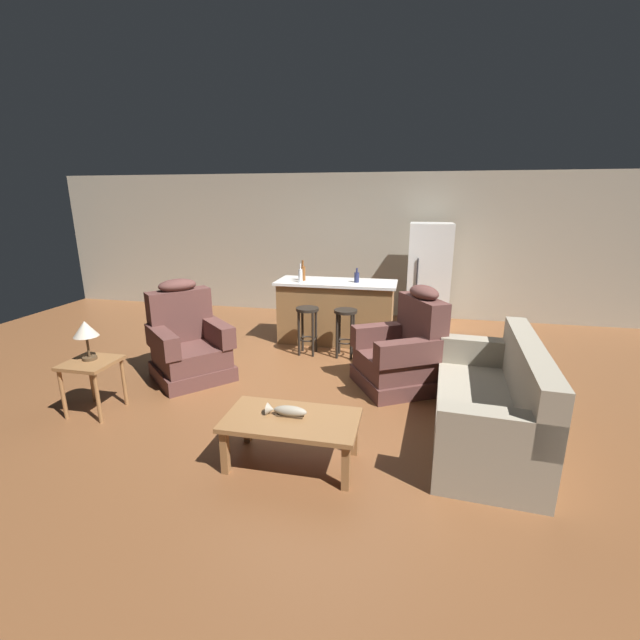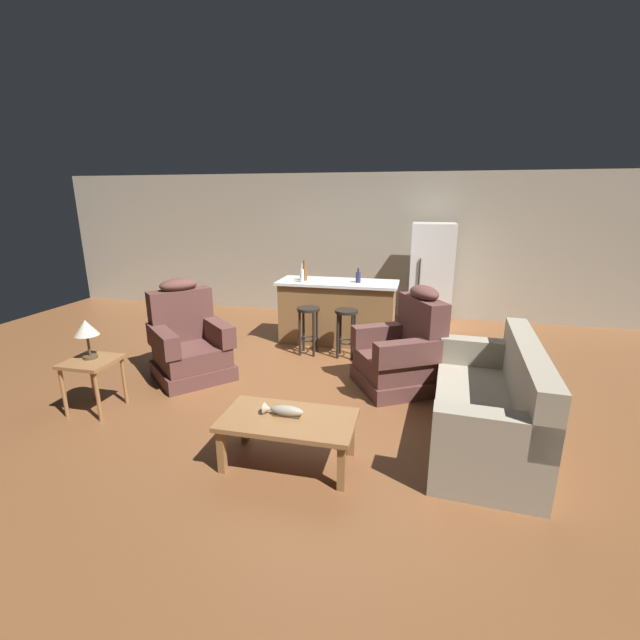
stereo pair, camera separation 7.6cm
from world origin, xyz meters
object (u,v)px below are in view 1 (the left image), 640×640
object	(u,v)px
couch	(492,406)
recliner_near_island	(403,352)
bar_stool_right	(345,324)
recliner_near_lamp	(188,344)
refrigerator	(428,276)
table_lamp	(85,331)
kitchen_island	(336,312)
coffee_table	(292,424)
bottle_wine_dark	(357,277)
bottle_tall_green	(300,275)
bottle_short_amber	(303,273)
end_table	(92,370)
fish_figurine	(286,411)
bar_stool_left	(307,322)

from	to	relation	value
couch	recliner_near_island	distance (m)	1.32
recliner_near_island	bar_stool_right	distance (m)	1.17
recliner_near_lamp	refrigerator	bearing A→B (deg)	87.14
recliner_near_island	table_lamp	world-z (taller)	recliner_near_island
bar_stool_right	kitchen_island	bearing A→B (deg)	111.23
recliner_near_lamp	kitchen_island	distance (m)	2.31
couch	kitchen_island	size ratio (longest dim) A/B	1.09
coffee_table	refrigerator	distance (m)	4.61
bar_stool_right	refrigerator	xyz separation A→B (m)	(1.14, 1.83, 0.41)
kitchen_island	bottle_wine_dark	world-z (taller)	bottle_wine_dark
bottle_tall_green	bottle_short_amber	xyz separation A→B (m)	(-0.00, 0.15, 0.01)
table_lamp	end_table	bearing A→B (deg)	-47.63
coffee_table	kitchen_island	size ratio (longest dim) A/B	0.61
end_table	kitchen_island	bearing A→B (deg)	53.81
couch	bottle_wine_dark	bearing A→B (deg)	-53.42
fish_figurine	recliner_near_lamp	xyz separation A→B (m)	(-1.70, 1.48, -0.04)
table_lamp	bottle_tall_green	size ratio (longest dim) A/B	1.48
end_table	table_lamp	world-z (taller)	table_lamp
recliner_near_island	bar_stool_right	xyz separation A→B (m)	(-0.81, 0.83, 0.05)
bottle_tall_green	table_lamp	bearing A→B (deg)	-121.45
couch	kitchen_island	world-z (taller)	kitchen_island
fish_figurine	couch	xyz separation A→B (m)	(1.73, 0.71, -0.12)
table_lamp	bottle_wine_dark	size ratio (longest dim) A/B	1.93
couch	refrigerator	bearing A→B (deg)	-78.27
kitchen_island	bottle_tall_green	distance (m)	0.79
refrigerator	bottle_wine_dark	world-z (taller)	refrigerator
bottle_short_amber	coffee_table	bearing A→B (deg)	-77.35
bottle_tall_green	coffee_table	bearing A→B (deg)	-76.79
recliner_near_lamp	bottle_wine_dark	distance (m)	2.58
fish_figurine	bottle_wine_dark	xyz separation A→B (m)	(0.15, 3.18, 0.57)
fish_figurine	bottle_wine_dark	world-z (taller)	bottle_wine_dark
recliner_near_lamp	table_lamp	size ratio (longest dim) A/B	2.93
fish_figurine	table_lamp	xyz separation A→B (m)	(-2.22, 0.46, 0.41)
table_lamp	recliner_near_lamp	bearing A→B (deg)	62.90
bar_stool_right	bottle_wine_dark	size ratio (longest dim) A/B	3.20
couch	table_lamp	world-z (taller)	table_lamp
end_table	bottle_short_amber	distance (m)	3.19
bar_stool_left	bar_stool_right	xyz separation A→B (m)	(0.54, 0.00, 0.00)
end_table	bottle_short_amber	world-z (taller)	bottle_short_amber
fish_figurine	refrigerator	world-z (taller)	refrigerator
refrigerator	bottle_short_amber	bearing A→B (deg)	-146.77
end_table	refrigerator	bearing A→B (deg)	49.35
bottle_tall_green	bottle_wine_dark	xyz separation A→B (m)	(0.82, 0.17, -0.02)
coffee_table	recliner_near_lamp	size ratio (longest dim) A/B	0.92
coffee_table	recliner_near_island	world-z (taller)	recliner_near_island
kitchen_island	bottle_wine_dark	xyz separation A→B (m)	(0.31, -0.02, 0.55)
bottle_tall_green	bottle_wine_dark	bearing A→B (deg)	11.46
recliner_near_lamp	recliner_near_island	distance (m)	2.62
end_table	bottle_wine_dark	distance (m)	3.66
refrigerator	kitchen_island	bearing A→B (deg)	-139.07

